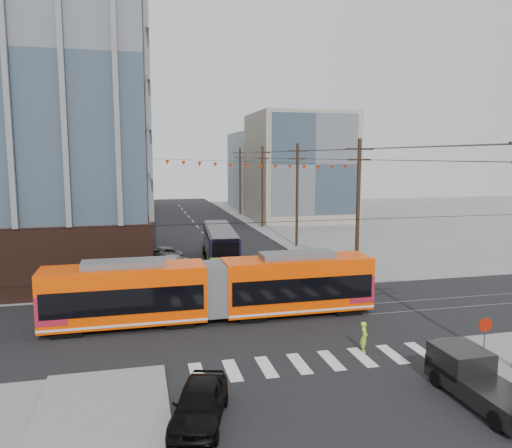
{
  "coord_description": "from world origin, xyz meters",
  "views": [
    {
      "loc": [
        -7.95,
        -24.2,
        9.66
      ],
      "look_at": [
        0.26,
        10.21,
        4.84
      ],
      "focal_mm": 35.0,
      "sensor_mm": 36.0,
      "label": 1
    }
  ],
  "objects_px": {
    "streetcar": "(214,290)",
    "city_bus": "(220,245)",
    "black_sedan": "(200,403)",
    "pickup_truck": "(484,383)"
  },
  "relations": [
    {
      "from": "streetcar",
      "to": "city_bus",
      "type": "distance_m",
      "value": 16.25
    },
    {
      "from": "streetcar",
      "to": "black_sedan",
      "type": "height_order",
      "value": "streetcar"
    },
    {
      "from": "streetcar",
      "to": "pickup_truck",
      "type": "relative_size",
      "value": 3.71
    },
    {
      "from": "streetcar",
      "to": "black_sedan",
      "type": "xyz_separation_m",
      "value": [
        -2.27,
        -11.26,
        -1.11
      ]
    },
    {
      "from": "streetcar",
      "to": "pickup_truck",
      "type": "xyz_separation_m",
      "value": [
        8.7,
        -12.49,
        -0.98
      ]
    },
    {
      "from": "city_bus",
      "to": "black_sedan",
      "type": "xyz_separation_m",
      "value": [
        -5.23,
        -27.23,
        -0.9
      ]
    },
    {
      "from": "streetcar",
      "to": "black_sedan",
      "type": "distance_m",
      "value": 11.54
    },
    {
      "from": "city_bus",
      "to": "pickup_truck",
      "type": "height_order",
      "value": "city_bus"
    },
    {
      "from": "pickup_truck",
      "to": "city_bus",
      "type": "bearing_deg",
      "value": 100.46
    },
    {
      "from": "black_sedan",
      "to": "city_bus",
      "type": "bearing_deg",
      "value": 95.93
    }
  ]
}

